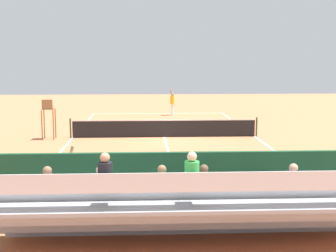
{
  "coord_description": "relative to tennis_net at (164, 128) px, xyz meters",
  "views": [
    {
      "loc": [
        1.07,
        25.64,
        4.36
      ],
      "look_at": [
        0.0,
        4.0,
        1.2
      ],
      "focal_mm": 50.76,
      "sensor_mm": 36.0,
      "label": 1
    }
  ],
  "objects": [
    {
      "name": "ground_plane",
      "position": [
        0.0,
        0.0,
        -0.5
      ],
      "size": [
        60.0,
        60.0,
        0.0
      ],
      "primitive_type": "plane",
      "color": "#CC7047"
    },
    {
      "name": "court_line_markings",
      "position": [
        0.0,
        -0.04,
        -0.5
      ],
      "size": [
        10.1,
        22.2,
        0.01
      ],
      "color": "white",
      "rests_on": "ground"
    },
    {
      "name": "tennis_net",
      "position": [
        0.0,
        0.0,
        0.0
      ],
      "size": [
        10.3,
        0.1,
        1.07
      ],
      "color": "black",
      "rests_on": "ground"
    },
    {
      "name": "backdrop_wall",
      "position": [
        0.0,
        14.0,
        0.5
      ],
      "size": [
        18.0,
        0.16,
        2.0
      ],
      "primitive_type": "cube",
      "color": "#1E4C2D",
      "rests_on": "ground"
    },
    {
      "name": "bleacher_stand",
      "position": [
        0.0,
        15.37,
        0.47
      ],
      "size": [
        9.06,
        2.4,
        2.48
      ],
      "color": "#9EA0A5",
      "rests_on": "ground"
    },
    {
      "name": "umpire_chair",
      "position": [
        6.2,
        0.33,
        0.81
      ],
      "size": [
        0.67,
        0.67,
        2.14
      ],
      "color": "olive",
      "rests_on": "ground"
    },
    {
      "name": "courtside_bench",
      "position": [
        -2.8,
        13.27,
        0.06
      ],
      "size": [
        1.8,
        0.4,
        0.93
      ],
      "color": "#234C2D",
      "rests_on": "ground"
    },
    {
      "name": "equipment_bag",
      "position": [
        -1.35,
        13.4,
        -0.32
      ],
      "size": [
        0.9,
        0.36,
        0.36
      ],
      "primitive_type": "cube",
      "color": "#334C8C",
      "rests_on": "ground"
    },
    {
      "name": "tennis_player",
      "position": [
        -1.02,
        -9.87,
        0.51
      ],
      "size": [
        0.47,
        0.56,
        1.93
      ],
      "color": "white",
      "rests_on": "ground"
    },
    {
      "name": "tennis_racket",
      "position": [
        -0.45,
        -10.01,
        -0.49
      ],
      "size": [
        0.55,
        0.47,
        0.03
      ],
      "color": "black",
      "rests_on": "ground"
    },
    {
      "name": "tennis_ball_near",
      "position": [
        -1.54,
        -6.3,
        -0.47
      ],
      "size": [
        0.07,
        0.07,
        0.07
      ],
      "primitive_type": "sphere",
      "color": "#CCDB33",
      "rests_on": "ground"
    },
    {
      "name": "line_judge",
      "position": [
        3.11,
        12.8,
        0.51
      ],
      "size": [
        0.43,
        0.55,
        1.93
      ],
      "color": "#232328",
      "rests_on": "ground"
    }
  ]
}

